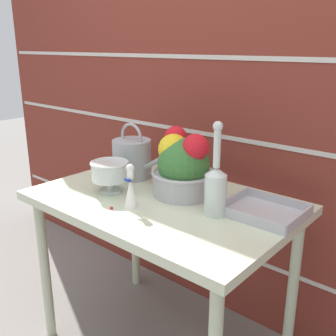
{
  "coord_description": "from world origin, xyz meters",
  "views": [
    {
      "loc": [
        0.99,
        -1.11,
        1.34
      ],
      "look_at": [
        0.0,
        0.03,
        0.86
      ],
      "focal_mm": 42.0,
      "sensor_mm": 36.0,
      "label": 1
    }
  ],
  "objects": [
    {
      "name": "brick_wall",
      "position": [
        0.0,
        0.47,
        1.1
      ],
      "size": [
        3.6,
        0.08,
        2.2
      ],
      "color": "maroon",
      "rests_on": "ground_plane"
    },
    {
      "name": "patio_table",
      "position": [
        0.0,
        0.0,
        0.66
      ],
      "size": [
        1.05,
        0.69,
        0.74
      ],
      "color": "beige",
      "rests_on": "ground_plane"
    },
    {
      "name": "watering_can",
      "position": [
        -0.28,
        0.11,
        0.83
      ],
      "size": [
        0.32,
        0.18,
        0.26
      ],
      "color": "#9EA3A8",
      "rests_on": "patio_table"
    },
    {
      "name": "crystal_pedestal_bowl",
      "position": [
        -0.21,
        -0.09,
        0.83
      ],
      "size": [
        0.16,
        0.16,
        0.13
      ],
      "color": "silver",
      "rests_on": "patio_table"
    },
    {
      "name": "flower_planter",
      "position": [
        0.03,
        0.09,
        0.86
      ],
      "size": [
        0.27,
        0.27,
        0.27
      ],
      "color": "#ADADB2",
      "rests_on": "patio_table"
    },
    {
      "name": "glass_decanter",
      "position": [
        0.25,
        0.01,
        0.85
      ],
      "size": [
        0.08,
        0.08,
        0.35
      ],
      "color": "silver",
      "rests_on": "patio_table"
    },
    {
      "name": "figurine_vase",
      "position": [
        -0.03,
        -0.15,
        0.81
      ],
      "size": [
        0.06,
        0.06,
        0.17
      ],
      "color": "white",
      "rests_on": "patio_table"
    },
    {
      "name": "wire_tray",
      "position": [
        0.39,
        0.12,
        0.75
      ],
      "size": [
        0.28,
        0.23,
        0.04
      ],
      "color": "#B7B7BC",
      "rests_on": "patio_table"
    },
    {
      "name": "fallen_petal",
      "position": [
        -0.07,
        -0.21,
        0.74
      ],
      "size": [
        0.01,
        0.01,
        0.01
      ],
      "color": "red",
      "rests_on": "patio_table"
    }
  ]
}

